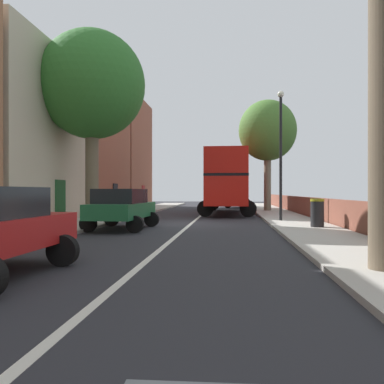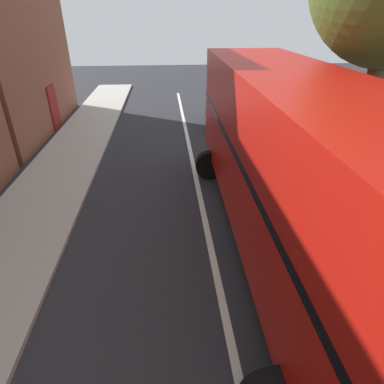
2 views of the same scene
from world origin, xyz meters
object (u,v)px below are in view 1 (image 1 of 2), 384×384
(double_decker_bus, at_px, (228,180))
(parked_car_green_left_0, at_px, (122,206))
(street_tree_right_1, at_px, (268,131))
(litter_bin_right, at_px, (317,213))
(lamppost_right, at_px, (281,145))
(parked_car_black_right_2, at_px, (237,198))
(street_tree_left_2, at_px, (92,86))

(double_decker_bus, relative_size, parked_car_green_left_0, 2.61)
(street_tree_right_1, relative_size, litter_bin_right, 7.34)
(double_decker_bus, relative_size, lamppost_right, 1.81)
(parked_car_black_right_2, distance_m, litter_bin_right, 21.88)
(parked_car_black_right_2, xyz_separation_m, street_tree_right_1, (2.11, -7.76, 5.07))
(lamppost_right, bearing_deg, litter_bin_right, -74.16)
(double_decker_bus, height_order, street_tree_right_1, street_tree_right_1)
(double_decker_bus, distance_m, litter_bin_right, 12.38)
(parked_car_green_left_0, xyz_separation_m, lamppost_right, (6.80, 4.09, 2.88))
(double_decker_bus, height_order, parked_car_black_right_2, double_decker_bus)
(street_tree_left_2, height_order, litter_bin_right, street_tree_left_2)
(parked_car_black_right_2, height_order, lamppost_right, lamppost_right)
(parked_car_green_left_0, distance_m, street_tree_left_2, 6.99)
(street_tree_left_2, height_order, lamppost_right, street_tree_left_2)
(double_decker_bus, xyz_separation_m, street_tree_right_1, (2.92, 2.21, 3.65))
(double_decker_bus, xyz_separation_m, street_tree_left_2, (-6.56, -9.07, 4.31))
(street_tree_left_2, xyz_separation_m, lamppost_right, (9.16, 0.87, -2.86))
(double_decker_bus, bearing_deg, litter_bin_right, -72.93)
(street_tree_right_1, distance_m, litter_bin_right, 14.93)
(lamppost_right, bearing_deg, double_decker_bus, 107.59)
(parked_car_green_left_0, bearing_deg, lamppost_right, 31.04)
(street_tree_right_1, height_order, lamppost_right, street_tree_right_1)
(parked_car_black_right_2, distance_m, street_tree_right_1, 9.51)
(double_decker_bus, bearing_deg, parked_car_black_right_2, 85.40)
(lamppost_right, height_order, litter_bin_right, lamppost_right)
(litter_bin_right, bearing_deg, double_decker_bus, 107.07)
(parked_car_green_left_0, distance_m, lamppost_right, 8.45)
(litter_bin_right, bearing_deg, parked_car_black_right_2, 97.35)
(parked_car_black_right_2, distance_m, lamppost_right, 18.49)
(parked_car_green_left_0, relative_size, street_tree_right_1, 0.53)
(parked_car_green_left_0, relative_size, lamppost_right, 0.69)
(parked_car_black_right_2, height_order, litter_bin_right, parked_car_black_right_2)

